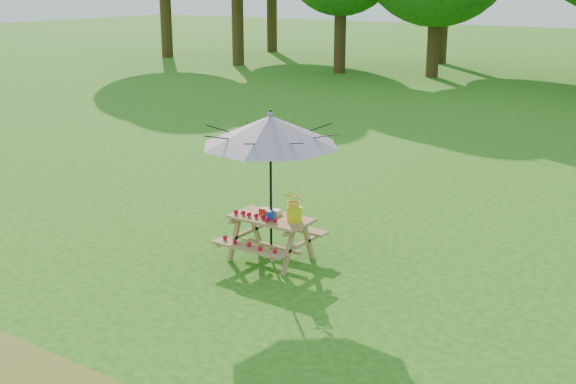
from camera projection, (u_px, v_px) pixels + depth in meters
The scene contains 6 objects.
ground at pixel (340, 334), 8.45m from camera, with size 120.00×120.00×0.00m, color #246212.
picnic_table at pixel (271, 239), 10.60m from camera, with size 1.20×1.32×0.67m.
patio_umbrella at pixel (270, 131), 10.14m from camera, with size 2.48×2.48×2.25m.
produce_bins at pixel (270, 213), 10.51m from camera, with size 0.33×0.36×0.13m.
tomatoes_row at pixel (255, 216), 10.43m from camera, with size 0.77×0.13×0.07m, color red, non-canonical shape.
flower_bucket at pixel (295, 205), 10.25m from camera, with size 0.35×0.33×0.47m.
Camera 1 is at (3.81, -6.65, 3.98)m, focal length 45.00 mm.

